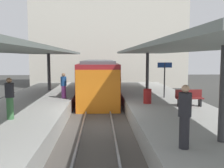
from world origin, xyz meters
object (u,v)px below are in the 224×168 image
(platform_bench, at_px, (189,97))
(passenger_mid_platform, at_px, (185,116))
(litter_bin, at_px, (147,96))
(passenger_far_end, at_px, (64,85))
(commuter_train, at_px, (99,80))
(platform_sign, at_px, (165,72))
(passenger_near_bench, at_px, (10,98))

(platform_bench, xyz_separation_m, passenger_mid_platform, (-2.27, -6.20, 0.47))
(litter_bin, bearing_deg, platform_bench, -24.04)
(passenger_far_end, bearing_deg, commuter_train, 63.24)
(commuter_train, height_order, platform_bench, commuter_train)
(platform_bench, bearing_deg, litter_bin, 155.96)
(platform_sign, relative_size, litter_bin, 2.76)
(platform_bench, bearing_deg, platform_sign, 101.09)
(litter_bin, bearing_deg, platform_sign, 54.88)
(platform_sign, xyz_separation_m, passenger_near_bench, (-7.72, -5.44, -0.73))
(platform_bench, bearing_deg, passenger_near_bench, -163.25)
(commuter_train, relative_size, platform_bench, 7.30)
(litter_bin, relative_size, passenger_near_bench, 0.47)
(passenger_near_bench, bearing_deg, passenger_mid_platform, -31.60)
(passenger_mid_platform, bearing_deg, passenger_far_end, 116.80)
(passenger_near_bench, xyz_separation_m, passenger_mid_platform, (6.03, -3.71, 0.04))
(commuter_train, distance_m, passenger_near_bench, 10.25)
(platform_sign, distance_m, passenger_far_end, 6.35)
(commuter_train, xyz_separation_m, platform_bench, (4.74, -7.12, -0.26))
(passenger_far_end, bearing_deg, platform_bench, -22.85)
(passenger_mid_platform, height_order, passenger_far_end, passenger_mid_platform)
(passenger_mid_platform, bearing_deg, litter_bin, 87.93)
(commuter_train, distance_m, litter_bin, 6.79)
(commuter_train, height_order, passenger_near_bench, commuter_train)
(passenger_near_bench, distance_m, passenger_mid_platform, 7.07)
(commuter_train, height_order, litter_bin, commuter_train)
(platform_bench, height_order, passenger_mid_platform, passenger_mid_platform)
(passenger_mid_platform, bearing_deg, passenger_near_bench, 148.40)
(commuter_train, xyz_separation_m, litter_bin, (2.73, -6.22, -0.33))
(commuter_train, bearing_deg, platform_sign, -45.03)
(platform_bench, bearing_deg, passenger_far_end, 157.15)
(platform_bench, distance_m, passenger_mid_platform, 6.62)
(platform_bench, distance_m, passenger_near_bench, 8.68)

